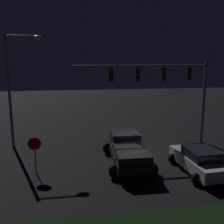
# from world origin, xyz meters

# --- Properties ---
(ground_plane) EXTENTS (80.00, 80.00, 0.00)m
(ground_plane) POSITION_xyz_m (0.00, 0.00, 0.00)
(ground_plane) COLOR black
(pickup_truck) EXTENTS (2.96, 5.45, 1.80)m
(pickup_truck) POSITION_xyz_m (-0.77, -0.43, 1.00)
(pickup_truck) COLOR black
(pickup_truck) RESTS_ON ground_plane
(car_sedan) EXTENTS (2.65, 4.50, 1.51)m
(car_sedan) POSITION_xyz_m (3.18, -2.40, 0.74)
(car_sedan) COLOR #B7B7BC
(car_sedan) RESTS_ON ground_plane
(traffic_signal_gantry) EXTENTS (10.32, 0.56, 6.50)m
(traffic_signal_gantry) POSITION_xyz_m (2.68, 2.92, 5.03)
(traffic_signal_gantry) COLOR slate
(traffic_signal_gantry) RESTS_ON ground_plane
(street_lamp_left) EXTENTS (2.68, 0.44, 8.38)m
(street_lamp_left) POSITION_xyz_m (-8.24, 3.90, 5.26)
(street_lamp_left) COLOR slate
(street_lamp_left) RESTS_ON ground_plane
(stop_sign) EXTENTS (0.76, 0.08, 2.23)m
(stop_sign) POSITION_xyz_m (-6.39, -1.26, 1.56)
(stop_sign) COLOR slate
(stop_sign) RESTS_ON ground_plane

